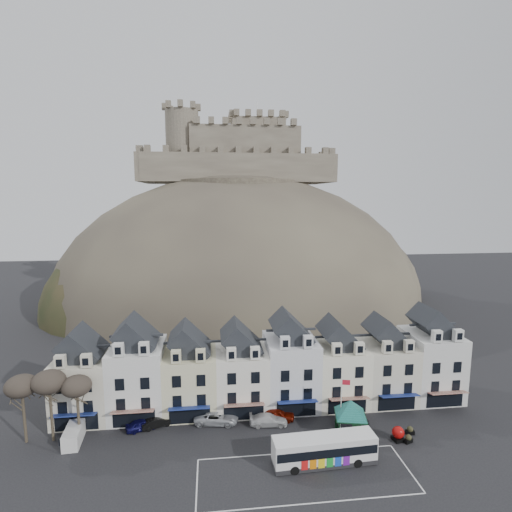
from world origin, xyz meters
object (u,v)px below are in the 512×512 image
(car_navy, at_px, (142,424))
(car_maroon, at_px, (277,414))
(red_buoy, at_px, (398,434))
(flagpole, at_px, (342,402))
(car_charcoal, at_px, (352,420))
(bus, at_px, (324,449))
(white_van, at_px, (74,435))
(car_silver, at_px, (216,417))
(car_white, at_px, (268,420))
(car_black, at_px, (157,422))
(bus_shelter, at_px, (351,408))

(car_navy, distance_m, car_maroon, 16.90)
(red_buoy, relative_size, flagpole, 0.25)
(car_maroon, bearing_deg, car_charcoal, -92.20)
(bus, height_order, car_navy, bus)
(flagpole, bearing_deg, red_buoy, -20.11)
(car_charcoal, bearing_deg, flagpole, 117.20)
(white_van, distance_m, car_maroon, 24.42)
(bus, height_order, car_maroon, bus)
(car_navy, xyz_separation_m, car_silver, (9.10, 0.42, 0.11))
(car_white, bearing_deg, car_black, 88.45)
(white_van, xyz_separation_m, car_white, (23.04, 1.07, -0.24))
(car_black, height_order, car_silver, car_silver)
(bus_shelter, distance_m, car_charcoal, 3.63)
(bus_shelter, height_order, car_silver, bus_shelter)
(car_silver, bearing_deg, car_charcoal, -90.22)
(bus, bearing_deg, car_charcoal, 47.25)
(bus, relative_size, red_buoy, 6.43)
(car_silver, relative_size, car_white, 1.15)
(car_silver, bearing_deg, white_van, 105.98)
(bus_shelter, bearing_deg, white_van, -171.85)
(bus, distance_m, car_navy, 22.26)
(car_maroon, bearing_deg, red_buoy, -101.99)
(red_buoy, distance_m, white_van, 37.87)
(bus_shelter, relative_size, red_buoy, 4.00)
(bus, relative_size, car_silver, 2.05)
(red_buoy, bearing_deg, flagpole, 159.89)
(car_black, distance_m, car_silver, 7.32)
(white_van, relative_size, car_black, 1.05)
(flagpole, xyz_separation_m, car_white, (-8.48, 2.72, -3.34))
(white_van, height_order, car_white, white_van)
(flagpole, distance_m, car_navy, 24.56)
(bus_shelter, relative_size, white_van, 1.67)
(red_buoy, xyz_separation_m, car_navy, (-30.23, 5.75, -0.23))
(car_white, distance_m, car_charcoal, 10.48)
(bus, relative_size, car_maroon, 2.55)
(red_buoy, distance_m, car_maroon, 14.64)
(flagpole, relative_size, car_maroon, 1.61)
(red_buoy, distance_m, car_silver, 22.01)
(bus_shelter, distance_m, red_buoy, 6.10)
(bus_shelter, bearing_deg, bus, -122.38)
(white_van, height_order, car_black, white_van)
(car_silver, bearing_deg, car_black, 98.20)
(car_navy, height_order, car_maroon, car_maroon)
(car_silver, height_order, car_white, car_silver)
(red_buoy, xyz_separation_m, car_charcoal, (-4.23, 3.67, -0.21))
(car_silver, xyz_separation_m, car_maroon, (7.79, -0.14, -0.02))
(car_black, xyz_separation_m, car_white, (13.82, -1.19, 0.04))
(white_van, xyz_separation_m, car_navy, (7.44, 1.84, -0.27))
(bus_shelter, xyz_separation_m, car_white, (-9.37, 3.35, -2.82))
(car_black, bearing_deg, car_silver, -112.46)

